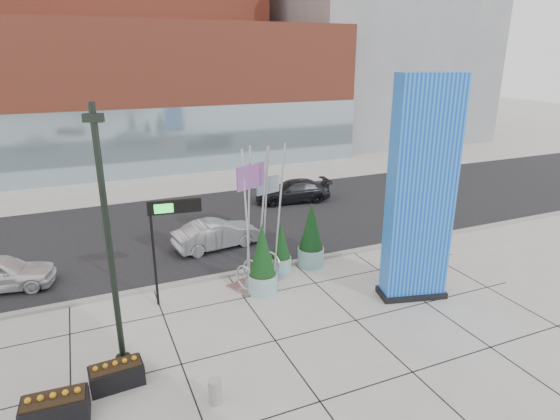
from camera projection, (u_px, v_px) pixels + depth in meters
name	position (u px, v px, depth m)	size (l,w,h in m)	color
ground	(236.00, 332.00, 15.35)	(160.00, 160.00, 0.00)	#9E9991
street_asphalt	(174.00, 231.00, 24.05)	(80.00, 12.00, 0.02)	black
curb_edge	(204.00, 279.00, 18.81)	(80.00, 0.30, 0.12)	gray
tower_podium	(139.00, 96.00, 37.48)	(34.00, 10.00, 11.00)	#A3442F
tower_glass_front	(152.00, 143.00, 34.25)	(34.00, 0.60, 5.00)	#8CA5B2
building_grey_parking	(369.00, 51.00, 50.19)	(20.00, 18.00, 18.00)	slate
blue_pylon	(420.00, 196.00, 16.46)	(2.62, 1.65, 8.10)	#0D3CC7
lamp_post	(113.00, 272.00, 12.50)	(0.52, 0.42, 7.58)	black
public_art_sculpture	(259.00, 249.00, 18.26)	(2.70, 2.05, 5.50)	silver
concrete_bollard	(215.00, 391.00, 12.11)	(0.36, 0.36, 0.69)	gray
overhead_street_sign	(170.00, 215.00, 16.22)	(1.84, 0.39, 3.90)	black
round_planter_east	(311.00, 236.00, 19.80)	(1.13, 1.13, 2.82)	#83B0AE
round_planter_mid	(281.00, 248.00, 19.37)	(0.87, 0.87, 2.18)	#83B0AE
round_planter_west	(262.00, 261.00, 17.47)	(1.11, 1.11, 2.78)	#83B0AE
box_planter_north	(55.00, 408.00, 11.48)	(1.59, 0.87, 0.85)	black
box_planter_south	(117.00, 374.00, 12.76)	(1.45, 0.79, 0.78)	black
car_silver_mid	(217.00, 235.00, 21.81)	(1.41, 4.03, 1.33)	#A0A1A7
car_dark_east	(293.00, 191.00, 28.69)	(1.87, 4.59, 1.33)	black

